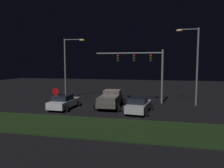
# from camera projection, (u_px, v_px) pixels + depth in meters

# --- Properties ---
(ground_plane) EXTENTS (80.00, 80.00, 0.00)m
(ground_plane) POSITION_uv_depth(u_px,v_px,m) (111.00, 106.00, 24.16)
(ground_plane) COLOR black
(grass_median) EXTENTS (21.24, 5.21, 0.10)m
(grass_median) POSITION_uv_depth(u_px,v_px,m) (88.00, 126.00, 16.28)
(grass_median) COLOR black
(grass_median) RESTS_ON ground_plane
(pickup_truck) EXTENTS (3.00, 5.47, 1.80)m
(pickup_truck) POSITION_uv_depth(u_px,v_px,m) (111.00, 98.00, 23.66)
(pickup_truck) COLOR #514C47
(pickup_truck) RESTS_ON ground_plane
(car_sedan) EXTENTS (2.81, 4.58, 1.51)m
(car_sedan) POSITION_uv_depth(u_px,v_px,m) (139.00, 105.00, 21.07)
(car_sedan) COLOR #B7B7BC
(car_sedan) RESTS_ON ground_plane
(car_sedan_far) EXTENTS (2.57, 4.45, 1.51)m
(car_sedan_far) POSITION_uv_depth(u_px,v_px,m) (64.00, 102.00, 22.83)
(car_sedan_far) COLOR silver
(car_sedan_far) RESTS_ON ground_plane
(traffic_signal_gantry) EXTENTS (8.32, 0.56, 6.50)m
(traffic_signal_gantry) POSITION_uv_depth(u_px,v_px,m) (142.00, 63.00, 26.08)
(traffic_signal_gantry) COLOR slate
(traffic_signal_gantry) RESTS_ON ground_plane
(street_lamp_left) EXTENTS (2.90, 0.44, 8.14)m
(street_lamp_left) POSITION_uv_depth(u_px,v_px,m) (69.00, 61.00, 28.73)
(street_lamp_left) COLOR slate
(street_lamp_left) RESTS_ON ground_plane
(street_lamp_right) EXTENTS (2.53, 0.44, 8.83)m
(street_lamp_right) POSITION_uv_depth(u_px,v_px,m) (193.00, 58.00, 24.29)
(street_lamp_right) COLOR slate
(street_lamp_right) RESTS_ON ground_plane
(stop_sign) EXTENTS (0.76, 0.08, 2.23)m
(stop_sign) POSITION_uv_depth(u_px,v_px,m) (56.00, 94.00, 22.91)
(stop_sign) COLOR slate
(stop_sign) RESTS_ON ground_plane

